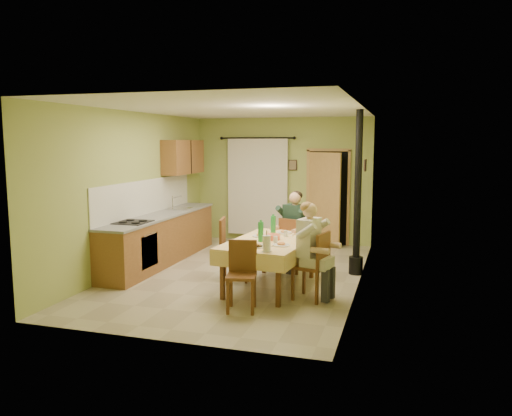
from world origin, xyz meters
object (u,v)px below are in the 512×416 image
(chair_near, at_px, (242,290))
(man_right, at_px, (311,239))
(chair_right, at_px, (311,280))
(chair_far, at_px, (294,255))
(dining_table, at_px, (270,264))
(chair_left, at_px, (234,262))
(stove_flue, at_px, (357,215))
(man_far, at_px, (294,222))

(chair_near, bearing_deg, man_right, -148.52)
(chair_near, distance_m, chair_right, 1.11)
(man_right, bearing_deg, chair_far, 35.34)
(dining_table, height_order, chair_left, chair_left)
(chair_far, relative_size, stove_flue, 0.34)
(chair_far, relative_size, man_far, 0.69)
(chair_far, height_order, chair_left, chair_left)
(man_right, bearing_deg, chair_right, -90.00)
(dining_table, relative_size, chair_right, 2.01)
(chair_left, height_order, man_right, man_right)
(dining_table, bearing_deg, chair_far, 89.04)
(dining_table, height_order, chair_near, chair_near)
(chair_near, relative_size, man_right, 0.68)
(man_far, relative_size, man_right, 1.00)
(chair_left, bearing_deg, dining_table, 56.00)
(chair_left, xyz_separation_m, man_right, (1.39, -0.66, 0.59))
(chair_far, xyz_separation_m, chair_right, (0.58, -1.46, 0.00))
(chair_far, xyz_separation_m, man_far, (0.00, 0.01, 0.59))
(chair_far, bearing_deg, chair_left, -114.86)
(chair_left, height_order, stove_flue, stove_flue)
(man_right, distance_m, stove_flue, 1.68)
(chair_near, distance_m, stove_flue, 2.79)
(chair_near, relative_size, chair_left, 0.92)
(chair_near, height_order, chair_left, chair_left)
(chair_near, height_order, man_right, man_right)
(dining_table, distance_m, chair_right, 0.81)
(man_right, bearing_deg, stove_flue, -3.29)
(chair_right, relative_size, chair_left, 0.97)
(chair_near, height_order, stove_flue, stove_flue)
(chair_near, bearing_deg, chair_far, -107.81)
(chair_left, bearing_deg, chair_right, 52.91)
(chair_far, distance_m, man_right, 1.67)
(chair_right, bearing_deg, dining_table, 75.94)
(man_far, bearing_deg, chair_right, -47.29)
(man_right, bearing_deg, man_far, 35.02)
(chair_near, xyz_separation_m, man_far, (0.24, 2.22, 0.59))
(dining_table, relative_size, chair_left, 1.95)
(chair_far, height_order, chair_near, chair_far)
(chair_left, distance_m, man_far, 1.30)
(dining_table, height_order, stove_flue, stove_flue)
(man_right, bearing_deg, chair_left, 78.69)
(chair_near, xyz_separation_m, man_right, (0.80, 0.75, 0.59))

